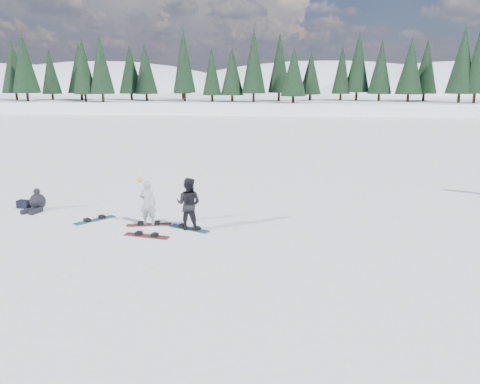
# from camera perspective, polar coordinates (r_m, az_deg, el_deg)

# --- Properties ---
(ground) EXTENTS (420.00, 420.00, 0.00)m
(ground) POSITION_cam_1_polar(r_m,az_deg,el_deg) (15.63, -7.17, -4.61)
(ground) COLOR white
(ground) RESTS_ON ground
(alpine_backdrop) EXTENTS (412.50, 227.00, 53.20)m
(alpine_backdrop) POSITION_cam_1_polar(r_m,az_deg,el_deg) (205.04, 1.46, 8.54)
(alpine_backdrop) COLOR white
(alpine_backdrop) RESTS_ON ground
(snowboarder_woman) EXTENTS (0.57, 0.40, 1.70)m
(snowboarder_woman) POSITION_cam_1_polar(r_m,az_deg,el_deg) (16.07, -11.18, -1.30)
(snowboarder_woman) COLOR #A3A2A8
(snowboarder_woman) RESTS_ON ground
(snowboarder_man) EXTENTS (0.95, 0.79, 1.75)m
(snowboarder_man) POSITION_cam_1_polar(r_m,az_deg,el_deg) (15.43, -6.28, -1.44)
(snowboarder_man) COLOR black
(snowboarder_man) RESTS_ON ground
(seated_rider) EXTENTS (0.75, 1.09, 0.84)m
(seated_rider) POSITION_cam_1_polar(r_m,az_deg,el_deg) (19.28, -23.50, -1.12)
(seated_rider) COLOR black
(seated_rider) RESTS_ON ground
(gear_bag) EXTENTS (0.48, 0.35, 0.30)m
(gear_bag) POSITION_cam_1_polar(r_m,az_deg,el_deg) (19.88, -24.87, -1.35)
(gear_bag) COLOR black
(gear_bag) RESTS_ON ground
(snowboard_woman) EXTENTS (1.53, 0.58, 0.03)m
(snowboard_woman) POSITION_cam_1_polar(r_m,az_deg,el_deg) (16.29, -11.04, -3.95)
(snowboard_woman) COLOR maroon
(snowboard_woman) RESTS_ON ground
(snowboard_man) EXTENTS (1.48, 0.89, 0.03)m
(snowboard_man) POSITION_cam_1_polar(r_m,az_deg,el_deg) (15.68, -6.20, -4.46)
(snowboard_man) COLOR #175481
(snowboard_man) RESTS_ON ground
(snowboard_loose_a) EXTENTS (1.16, 1.34, 0.03)m
(snowboard_loose_a) POSITION_cam_1_polar(r_m,az_deg,el_deg) (17.28, -17.30, -3.29)
(snowboard_loose_a) COLOR #16727D
(snowboard_loose_a) RESTS_ON ground
(snowboard_loose_b) EXTENTS (1.53, 0.56, 0.03)m
(snowboard_loose_b) POSITION_cam_1_polar(r_m,az_deg,el_deg) (15.18, -11.30, -5.28)
(snowboard_loose_b) COLOR maroon
(snowboard_loose_b) RESTS_ON ground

